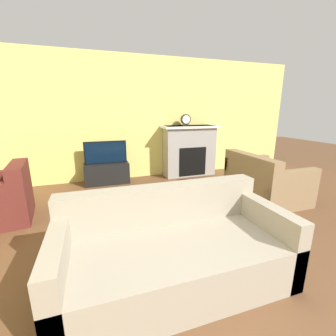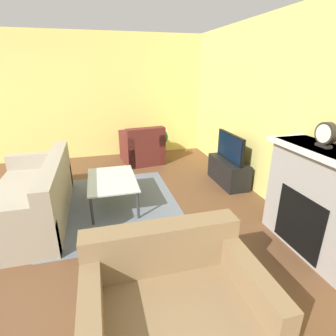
{
  "view_description": "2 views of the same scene",
  "coord_description": "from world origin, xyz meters",
  "px_view_note": "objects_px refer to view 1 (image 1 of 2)",
  "views": [
    {
      "loc": [
        -0.73,
        -0.62,
        1.54
      ],
      "look_at": [
        0.35,
        2.6,
        0.66
      ],
      "focal_mm": 24.0,
      "sensor_mm": 36.0,
      "label": 1
    },
    {
      "loc": [
        3.45,
        2.02,
        1.95
      ],
      "look_at": [
        0.41,
        2.84,
        0.76
      ],
      "focal_mm": 28.0,
      "sensor_mm": 36.0,
      "label": 2
    }
  ],
  "objects_px": {
    "couch_loveseat": "(264,183)",
    "couch_sectional": "(174,251)",
    "mantel_clock": "(186,120)",
    "tv": "(106,152)",
    "coffee_table": "(139,200)"
  },
  "relations": [
    {
      "from": "tv",
      "to": "coffee_table",
      "type": "relative_size",
      "value": 0.81
    },
    {
      "from": "couch_sectional",
      "to": "coffee_table",
      "type": "xyz_separation_m",
      "value": [
        -0.1,
        1.07,
        0.1
      ]
    },
    {
      "from": "tv",
      "to": "couch_sectional",
      "type": "height_order",
      "value": "tv"
    },
    {
      "from": "couch_loveseat",
      "to": "tv",
      "type": "bearing_deg",
      "value": 55.4
    },
    {
      "from": "couch_loveseat",
      "to": "mantel_clock",
      "type": "distance_m",
      "value": 2.24
    },
    {
      "from": "couch_loveseat",
      "to": "mantel_clock",
      "type": "bearing_deg",
      "value": 22.1
    },
    {
      "from": "mantel_clock",
      "to": "couch_sectional",
      "type": "bearing_deg",
      "value": -114.39
    },
    {
      "from": "tv",
      "to": "couch_loveseat",
      "type": "distance_m",
      "value": 3.16
    },
    {
      "from": "couch_loveseat",
      "to": "coffee_table",
      "type": "relative_size",
      "value": 1.17
    },
    {
      "from": "coffee_table",
      "to": "mantel_clock",
      "type": "bearing_deg",
      "value": 53.78
    },
    {
      "from": "couch_loveseat",
      "to": "mantel_clock",
      "type": "relative_size",
      "value": 4.78
    },
    {
      "from": "mantel_clock",
      "to": "coffee_table",
      "type": "bearing_deg",
      "value": -126.22
    },
    {
      "from": "couch_loveseat",
      "to": "coffee_table",
      "type": "height_order",
      "value": "couch_loveseat"
    },
    {
      "from": "couch_sectional",
      "to": "coffee_table",
      "type": "bearing_deg",
      "value": 95.57
    },
    {
      "from": "couch_loveseat",
      "to": "couch_sectional",
      "type": "bearing_deg",
      "value": 121.69
    }
  ]
}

